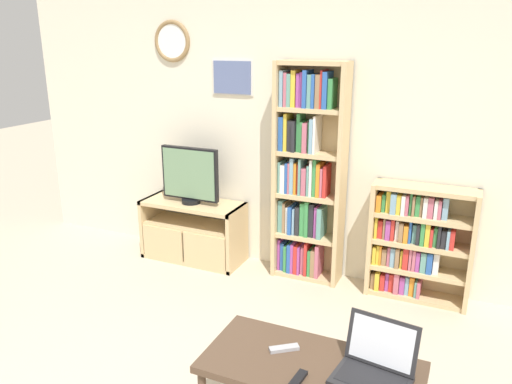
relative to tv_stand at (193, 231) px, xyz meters
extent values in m
cube|color=beige|center=(0.98, 0.27, 1.01)|extent=(5.81, 0.06, 2.60)
torus|color=olive|center=(-0.28, 0.23, 1.75)|extent=(0.38, 0.04, 0.38)
cylinder|color=white|center=(-0.28, 0.23, 1.75)|extent=(0.31, 0.02, 0.31)
cube|color=silver|center=(0.34, 0.24, 1.44)|extent=(0.40, 0.01, 0.32)
cube|color=slate|center=(0.34, 0.23, 1.44)|extent=(0.37, 0.02, 0.29)
cube|color=tan|center=(-0.47, 0.02, 0.00)|extent=(0.04, 0.41, 0.58)
cube|color=tan|center=(0.47, 0.02, 0.00)|extent=(0.04, 0.41, 0.58)
cube|color=tan|center=(0.00, 0.02, 0.27)|extent=(0.98, 0.41, 0.04)
cube|color=tan|center=(0.00, 0.02, -0.27)|extent=(0.98, 0.41, 0.04)
cube|color=tan|center=(0.00, 0.02, 0.06)|extent=(0.91, 0.37, 0.04)
cube|color=tan|center=(-0.23, -0.18, -0.10)|extent=(0.44, 0.02, 0.31)
cube|color=tan|center=(0.23, -0.18, -0.10)|extent=(0.44, 0.02, 0.31)
cylinder|color=black|center=(0.00, -0.01, 0.31)|extent=(0.18, 0.18, 0.04)
cube|color=black|center=(0.00, -0.01, 0.58)|extent=(0.58, 0.05, 0.50)
cube|color=slate|center=(0.00, -0.04, 0.58)|extent=(0.54, 0.01, 0.46)
cube|color=tan|center=(0.84, 0.10, 0.66)|extent=(0.04, 0.25, 1.90)
cube|color=tan|center=(1.41, 0.10, 0.66)|extent=(0.04, 0.25, 1.90)
cube|color=tan|center=(1.13, 0.21, 0.66)|extent=(0.60, 0.02, 1.90)
cube|color=tan|center=(1.13, 0.10, -0.27)|extent=(0.53, 0.22, 0.04)
cube|color=tan|center=(1.13, 0.10, 0.10)|extent=(0.53, 0.22, 0.04)
cube|color=tan|center=(1.13, 0.10, 0.47)|extent=(0.53, 0.22, 0.04)
cube|color=tan|center=(1.13, 0.10, 0.84)|extent=(0.53, 0.22, 0.04)
cube|color=tan|center=(1.13, 0.10, 1.22)|extent=(0.53, 0.22, 0.04)
cube|color=tan|center=(1.13, 0.10, 1.59)|extent=(0.53, 0.22, 0.04)
cube|color=#9E4293|center=(0.88, 0.11, -0.11)|extent=(0.02, 0.16, 0.30)
cube|color=#2856A8|center=(0.91, 0.11, -0.12)|extent=(0.03, 0.16, 0.27)
cube|color=#388947|center=(0.95, 0.10, -0.13)|extent=(0.03, 0.18, 0.25)
cube|color=#2856A8|center=(0.98, 0.10, -0.12)|extent=(0.03, 0.20, 0.27)
cube|color=#9E4293|center=(1.01, 0.10, -0.12)|extent=(0.03, 0.19, 0.28)
cube|color=red|center=(1.05, 0.10, -0.12)|extent=(0.04, 0.19, 0.26)
cube|color=#9E4293|center=(1.08, 0.10, -0.12)|extent=(0.02, 0.20, 0.26)
cube|color=#B75B70|center=(1.11, 0.11, -0.12)|extent=(0.04, 0.16, 0.26)
cube|color=red|center=(1.14, 0.10, -0.10)|extent=(0.03, 0.19, 0.31)
cube|color=#388947|center=(1.17, 0.11, -0.14)|extent=(0.03, 0.18, 0.24)
cube|color=#93704C|center=(1.21, 0.10, -0.13)|extent=(0.04, 0.19, 0.25)
cube|color=#B75B70|center=(1.24, 0.10, -0.10)|extent=(0.03, 0.19, 0.30)
cube|color=#5B9389|center=(0.89, 0.11, 0.26)|extent=(0.04, 0.16, 0.29)
cube|color=#93704C|center=(0.92, 0.11, 0.25)|extent=(0.03, 0.17, 0.28)
cube|color=white|center=(0.96, 0.11, 0.24)|extent=(0.03, 0.17, 0.24)
cube|color=#2856A8|center=(0.99, 0.10, 0.24)|extent=(0.03, 0.20, 0.25)
cube|color=#759EB7|center=(1.02, 0.10, 0.24)|extent=(0.02, 0.19, 0.24)
cube|color=#232328|center=(1.05, 0.11, 0.25)|extent=(0.04, 0.18, 0.26)
cube|color=#388947|center=(1.10, 0.11, 0.27)|extent=(0.04, 0.17, 0.30)
cube|color=#388947|center=(1.14, 0.10, 0.28)|extent=(0.03, 0.19, 0.32)
cube|color=#232328|center=(1.18, 0.11, 0.27)|extent=(0.04, 0.17, 0.30)
cube|color=#9E4293|center=(1.22, 0.11, 0.26)|extent=(0.03, 0.16, 0.28)
cube|color=#5B9389|center=(1.25, 0.10, 0.25)|extent=(0.04, 0.20, 0.27)
cube|color=#5B9389|center=(0.88, 0.10, 0.63)|extent=(0.02, 0.19, 0.27)
cube|color=white|center=(0.91, 0.10, 0.61)|extent=(0.04, 0.18, 0.25)
cube|color=#2856A8|center=(0.94, 0.10, 0.62)|extent=(0.02, 0.18, 0.27)
cube|color=#B75B70|center=(0.96, 0.11, 0.62)|extent=(0.02, 0.18, 0.27)
cube|color=#759EB7|center=(0.99, 0.10, 0.65)|extent=(0.03, 0.18, 0.32)
cube|color=orange|center=(1.02, 0.11, 0.63)|extent=(0.02, 0.17, 0.28)
cube|color=red|center=(1.04, 0.11, 0.62)|extent=(0.02, 0.15, 0.26)
cube|color=#5B9389|center=(1.06, 0.10, 0.65)|extent=(0.02, 0.19, 0.32)
cube|color=#B75B70|center=(1.10, 0.11, 0.61)|extent=(0.04, 0.18, 0.24)
cube|color=#5B9389|center=(1.14, 0.11, 0.62)|extent=(0.02, 0.18, 0.26)
cube|color=white|center=(1.16, 0.10, 0.65)|extent=(0.02, 0.18, 0.32)
cube|color=#388947|center=(1.19, 0.11, 0.65)|extent=(0.03, 0.17, 0.32)
cube|color=orange|center=(1.22, 0.11, 0.63)|extent=(0.03, 0.18, 0.29)
cube|color=#B75B70|center=(1.25, 0.11, 0.62)|extent=(0.02, 0.17, 0.25)
cube|color=red|center=(1.28, 0.11, 0.63)|extent=(0.03, 0.16, 0.27)
cube|color=#2856A8|center=(0.89, 0.10, 1.01)|extent=(0.04, 0.19, 0.29)
cube|color=gold|center=(0.92, 0.11, 1.02)|extent=(0.03, 0.18, 0.31)
cube|color=#232328|center=(0.96, 0.11, 0.99)|extent=(0.04, 0.16, 0.26)
cube|color=#232328|center=(1.00, 0.10, 0.99)|extent=(0.03, 0.20, 0.26)
cube|color=#388947|center=(1.03, 0.11, 1.02)|extent=(0.03, 0.15, 0.32)
cube|color=#388947|center=(1.07, 0.11, 0.99)|extent=(0.03, 0.16, 0.25)
cube|color=#B75B70|center=(1.10, 0.10, 0.99)|extent=(0.04, 0.19, 0.25)
cube|color=#388947|center=(1.13, 0.11, 0.99)|extent=(0.02, 0.16, 0.26)
cube|color=#759EB7|center=(1.16, 0.10, 1.01)|extent=(0.03, 0.19, 0.29)
cube|color=white|center=(1.18, 0.10, 1.02)|extent=(0.02, 0.19, 0.31)
cube|color=#759EB7|center=(0.88, 0.11, 1.38)|extent=(0.03, 0.18, 0.29)
cube|color=#B75B70|center=(0.92, 0.11, 1.37)|extent=(0.03, 0.18, 0.28)
cube|color=#5B9389|center=(0.95, 0.11, 1.37)|extent=(0.03, 0.18, 0.27)
cube|color=gold|center=(0.99, 0.11, 1.38)|extent=(0.04, 0.17, 0.29)
cube|color=#9E4293|center=(1.02, 0.11, 1.37)|extent=(0.03, 0.16, 0.27)
cube|color=#9E4293|center=(1.05, 0.11, 1.38)|extent=(0.03, 0.16, 0.28)
cube|color=#2856A8|center=(1.09, 0.10, 1.38)|extent=(0.03, 0.20, 0.30)
cube|color=#5B9389|center=(1.13, 0.10, 1.37)|extent=(0.03, 0.18, 0.27)
cube|color=#2856A8|center=(1.16, 0.10, 1.37)|extent=(0.02, 0.19, 0.27)
cube|color=#93704C|center=(1.19, 0.11, 1.37)|extent=(0.04, 0.17, 0.27)
cube|color=red|center=(1.22, 0.11, 1.39)|extent=(0.02, 0.18, 0.30)
cube|color=#2856A8|center=(1.25, 0.10, 1.38)|extent=(0.04, 0.19, 0.29)
cube|color=#388947|center=(1.30, 0.11, 1.35)|extent=(0.04, 0.17, 0.24)
cube|color=tan|center=(1.70, 0.09, 0.19)|extent=(0.04, 0.26, 0.96)
cube|color=tan|center=(2.47, 0.09, 0.19)|extent=(0.04, 0.26, 0.96)
cube|color=tan|center=(2.08, 0.21, 0.19)|extent=(0.81, 0.02, 0.96)
cube|color=tan|center=(2.08, 0.09, -0.27)|extent=(0.73, 0.22, 0.04)
cube|color=tan|center=(2.08, 0.09, -0.04)|extent=(0.73, 0.22, 0.04)
cube|color=tan|center=(2.08, 0.09, 0.19)|extent=(0.73, 0.22, 0.04)
cube|color=tan|center=(2.08, 0.09, 0.42)|extent=(0.73, 0.22, 0.04)
cube|color=tan|center=(2.08, 0.09, 0.65)|extent=(0.73, 0.22, 0.04)
cube|color=#93704C|center=(1.74, 0.11, -0.19)|extent=(0.03, 0.17, 0.14)
cube|color=gold|center=(1.78, 0.10, -0.18)|extent=(0.04, 0.20, 0.16)
cube|color=red|center=(1.82, 0.11, -0.18)|extent=(0.04, 0.18, 0.14)
cube|color=#9E4293|center=(1.85, 0.11, -0.18)|extent=(0.03, 0.16, 0.16)
cube|color=red|center=(1.89, 0.11, -0.18)|extent=(0.04, 0.16, 0.16)
cube|color=#B75B70|center=(1.93, 0.10, -0.17)|extent=(0.04, 0.19, 0.18)
cube|color=#9E4293|center=(1.98, 0.11, -0.18)|extent=(0.04, 0.18, 0.15)
cube|color=#759EB7|center=(2.02, 0.11, -0.18)|extent=(0.03, 0.17, 0.16)
cube|color=orange|center=(2.06, 0.11, -0.18)|extent=(0.04, 0.17, 0.16)
cube|color=#5B9389|center=(2.09, 0.10, -0.19)|extent=(0.02, 0.19, 0.14)
cube|color=#B75B70|center=(2.11, 0.10, -0.19)|extent=(0.03, 0.20, 0.14)
cube|color=gold|center=(1.74, 0.10, 0.05)|extent=(0.03, 0.19, 0.16)
cube|color=gold|center=(1.76, 0.11, 0.06)|extent=(0.02, 0.17, 0.17)
cube|color=orange|center=(1.79, 0.10, 0.06)|extent=(0.02, 0.18, 0.17)
cube|color=#93704C|center=(1.82, 0.11, 0.05)|extent=(0.04, 0.17, 0.14)
cube|color=#B75B70|center=(1.85, 0.11, 0.06)|extent=(0.02, 0.17, 0.16)
cube|color=#759EB7|center=(1.88, 0.10, 0.06)|extent=(0.04, 0.18, 0.16)
cube|color=#93704C|center=(1.92, 0.10, 0.06)|extent=(0.03, 0.20, 0.17)
cube|color=gold|center=(1.95, 0.11, 0.05)|extent=(0.02, 0.17, 0.15)
cube|color=red|center=(1.99, 0.10, 0.07)|extent=(0.04, 0.18, 0.18)
cube|color=#B75B70|center=(2.03, 0.10, 0.07)|extent=(0.02, 0.19, 0.18)
cube|color=#B75B70|center=(2.05, 0.10, 0.06)|extent=(0.03, 0.19, 0.18)
cube|color=#9E4293|center=(2.08, 0.10, 0.06)|extent=(0.03, 0.18, 0.17)
cube|color=#5B9389|center=(2.13, 0.10, 0.06)|extent=(0.04, 0.19, 0.17)
cube|color=#2856A8|center=(2.17, 0.10, 0.06)|extent=(0.04, 0.20, 0.17)
cube|color=white|center=(2.22, 0.11, 0.06)|extent=(0.04, 0.17, 0.17)
cube|color=gold|center=(1.73, 0.10, 0.30)|extent=(0.02, 0.19, 0.18)
cube|color=red|center=(1.77, 0.11, 0.28)|extent=(0.04, 0.16, 0.15)
cube|color=#93704C|center=(1.80, 0.11, 0.29)|extent=(0.02, 0.17, 0.18)
cube|color=#9E4293|center=(1.83, 0.10, 0.29)|extent=(0.04, 0.18, 0.17)
cube|color=red|center=(1.87, 0.10, 0.30)|extent=(0.03, 0.18, 0.18)
cube|color=white|center=(1.90, 0.11, 0.29)|extent=(0.03, 0.16, 0.17)
cube|color=#93704C|center=(1.93, 0.10, 0.29)|extent=(0.03, 0.19, 0.16)
cube|color=orange|center=(1.97, 0.10, 0.28)|extent=(0.04, 0.19, 0.15)
cube|color=#2856A8|center=(2.00, 0.10, 0.30)|extent=(0.02, 0.18, 0.18)
cube|color=#5B9389|center=(2.03, 0.11, 0.28)|extent=(0.03, 0.16, 0.16)
cube|color=#232328|center=(2.07, 0.10, 0.29)|extent=(0.03, 0.19, 0.17)
cube|color=#388947|center=(2.10, 0.10, 0.30)|extent=(0.03, 0.20, 0.19)
cube|color=gold|center=(2.14, 0.10, 0.30)|extent=(0.04, 0.19, 0.18)
cube|color=red|center=(2.17, 0.10, 0.28)|extent=(0.02, 0.20, 0.15)
cube|color=#388947|center=(2.19, 0.11, 0.29)|extent=(0.03, 0.17, 0.16)
cube|color=#232328|center=(2.22, 0.10, 0.30)|extent=(0.02, 0.19, 0.18)
cube|color=#232328|center=(2.26, 0.10, 0.28)|extent=(0.04, 0.18, 0.15)
cube|color=#759EB7|center=(2.29, 0.10, 0.28)|extent=(0.02, 0.20, 0.16)
cube|color=red|center=(2.32, 0.10, 0.28)|extent=(0.03, 0.19, 0.16)
cube|color=orange|center=(1.74, 0.10, 0.51)|extent=(0.04, 0.20, 0.14)
cube|color=#388947|center=(1.78, 0.11, 0.51)|extent=(0.03, 0.17, 0.14)
cube|color=gold|center=(1.81, 0.11, 0.53)|extent=(0.03, 0.16, 0.18)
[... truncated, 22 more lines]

